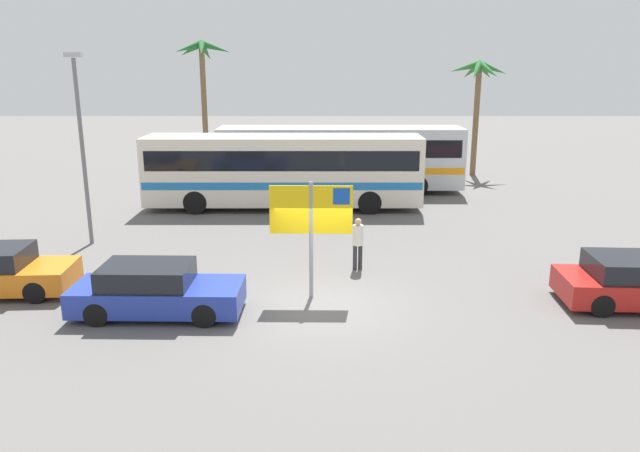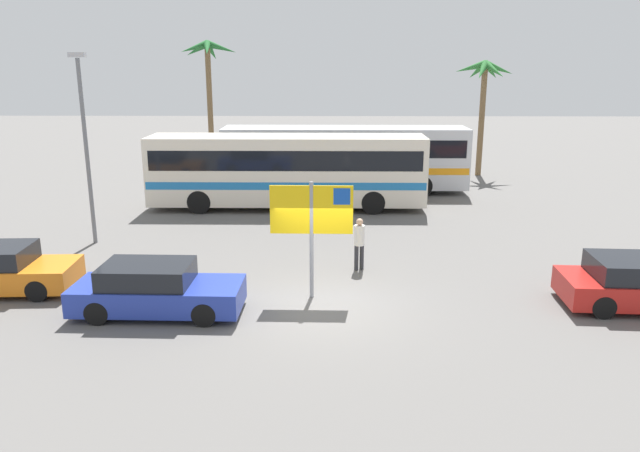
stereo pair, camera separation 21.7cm
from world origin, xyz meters
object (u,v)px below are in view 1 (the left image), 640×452
Objects in this scene: car_red at (639,283)px; pedestrian_crossing_lot at (359,240)px; bus_rear_coach at (342,156)px; ferry_sign at (314,214)px; bus_front_coach at (285,168)px; car_blue at (157,290)px.

pedestrian_crossing_lot reaches higher than car_red.
pedestrian_crossing_lot is (0.16, -11.96, -0.82)m from bus_rear_coach.
ferry_sign is at bearing 179.13° from car_red.
pedestrian_crossing_lot is (1.35, 2.28, -1.36)m from ferry_sign.
car_blue is at bearing -102.33° from bus_front_coach.
pedestrian_crossing_lot is (5.33, 3.48, 0.33)m from car_blue.
ferry_sign reaches higher than car_red.
car_blue is at bearing -174.13° from car_red.
bus_front_coach reaches higher than car_red.
ferry_sign is at bearing -51.60° from pedestrian_crossing_lot.
car_red is at bearing -3.24° from ferry_sign.
car_red is (7.33, -14.83, -1.15)m from bus_rear_coach.
car_red is at bearing 47.23° from pedestrian_crossing_lot.
bus_rear_coach is (2.59, 3.66, 0.00)m from bus_front_coach.
bus_rear_coach is at bearing 72.63° from car_blue.
ferry_sign is at bearing -94.78° from bus_rear_coach.
pedestrian_crossing_lot reaches higher than car_blue.
car_blue is at bearing -108.51° from bus_rear_coach.
pedestrian_crossing_lot is (-7.17, 2.87, 0.32)m from car_red.
bus_front_coach is 4.48m from bus_rear_coach.
bus_rear_coach is 11.99m from pedestrian_crossing_lot.
car_blue is (-5.17, -15.43, -1.15)m from bus_rear_coach.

